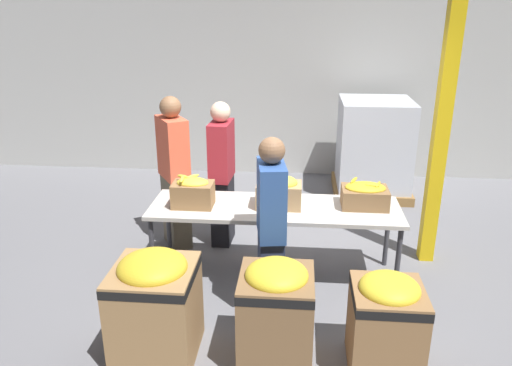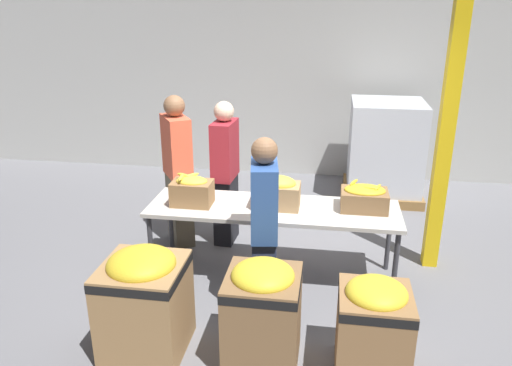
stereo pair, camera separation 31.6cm
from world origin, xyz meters
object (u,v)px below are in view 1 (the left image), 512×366
Objects in this scene: volunteer_1 at (271,231)px; donation_bin_0 at (155,302)px; support_pillar at (448,75)px; sorting_table at (275,211)px; volunteer_0 at (174,174)px; donation_bin_1 at (276,310)px; banana_box_2 at (365,195)px; donation_bin_2 at (386,320)px; pallet_stack_0 at (373,148)px; banana_box_1 at (279,191)px; volunteer_2 at (222,175)px; banana_box_0 at (193,192)px.

volunteer_1 is 1.85× the size of donation_bin_0.
sorting_table is at bearing -163.05° from support_pillar.
donation_bin_0 is at bearing -23.86° from volunteer_0.
donation_bin_1 reaches higher than sorting_table.
banana_box_2 is 1.46m from donation_bin_2.
donation_bin_0 is 4.37m from pallet_stack_0.
banana_box_2 is at bearing 42.78° from volunteer_0.
donation_bin_2 is (0.83, 0.00, -0.04)m from donation_bin_1.
banana_box_1 is at bearing -11.62° from volunteer_1.
banana_box_2 is 0.27× the size of volunteer_1.
banana_box_1 is 0.11× the size of support_pillar.
sorting_table is 1.33m from donation_bin_1.
volunteer_2 is (-1.51, 0.65, -0.07)m from banana_box_2.
volunteer_1 is at bearing -112.21° from pallet_stack_0.
volunteer_1 is 1.18m from donation_bin_2.
donation_bin_0 is 0.22× the size of support_pillar.
support_pillar reaches higher than sorting_table.
banana_box_0 is 0.24× the size of volunteer_2.
volunteer_1 is at bearing -36.97° from banana_box_0.
banana_box_2 is 0.50× the size of donation_bin_0.
banana_box_0 reaches higher than sorting_table.
donation_bin_2 is at bearing 40.70° from volunteer_2.
donation_bin_2 is (2.07, -1.91, -0.44)m from volunteer_0.
pallet_stack_0 is at bearing 62.61° from sorting_table.
banana_box_0 is 0.29× the size of pallet_stack_0.
sorting_table is 5.53× the size of banana_box_2.
support_pillar reaches higher than volunteer_2.
volunteer_2 is (0.17, 0.78, -0.09)m from banana_box_0.
banana_box_0 is 0.23× the size of volunteer_0.
donation_bin_0 is at bearing -124.48° from banana_box_1.
banana_box_0 is 0.46× the size of donation_bin_1.
banana_box_0 is at bearing -175.79° from banana_box_1.
banana_box_1 is 2.80m from pallet_stack_0.
banana_box_2 is at bearing 38.44° from donation_bin_0.
donation_bin_1 is at bearing 180.00° from donation_bin_2.
volunteer_2 is 0.41× the size of support_pillar.
volunteer_2 is 2.18m from donation_bin_1.
support_pillar is (0.77, 0.42, 1.11)m from banana_box_2.
volunteer_1 is 0.99× the size of volunteer_2.
volunteer_1 is 2.33m from support_pillar.
banana_box_0 is at bearing -4.75° from volunteer_0.
volunteer_0 is 1.26× the size of pallet_stack_0.
volunteer_1 reaches higher than pallet_stack_0.
pallet_stack_0 is (0.42, 2.42, -0.21)m from banana_box_2.
banana_box_1 is 1.39m from donation_bin_1.
volunteer_2 is at bearing 156.74° from banana_box_2.
support_pillar is 2.91× the size of pallet_stack_0.
support_pillar reaches higher than banana_box_2.
volunteer_2 is 1.87× the size of donation_bin_0.
donation_bin_1 is at bearing 0.00° from donation_bin_0.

